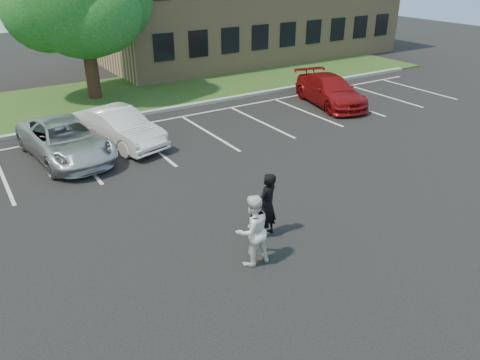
# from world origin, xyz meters

# --- Properties ---
(ground_plane) EXTENTS (90.00, 90.00, 0.00)m
(ground_plane) POSITION_xyz_m (0.00, 0.00, 0.00)
(ground_plane) COLOR black
(ground_plane) RESTS_ON ground
(curb) EXTENTS (40.00, 0.30, 0.15)m
(curb) POSITION_xyz_m (0.00, 12.00, 0.07)
(curb) COLOR gray
(curb) RESTS_ON ground
(grass_strip) EXTENTS (44.00, 8.00, 0.08)m
(grass_strip) POSITION_xyz_m (0.00, 16.00, 0.04)
(grass_strip) COLOR #1C4014
(grass_strip) RESTS_ON ground
(stall_lines) EXTENTS (34.00, 5.36, 0.01)m
(stall_lines) POSITION_xyz_m (1.40, 8.95, 0.01)
(stall_lines) COLOR silver
(stall_lines) RESTS_ON ground
(man_black_suit) EXTENTS (0.81, 0.68, 1.89)m
(man_black_suit) POSITION_xyz_m (0.11, -0.21, 0.95)
(man_black_suit) COLOR black
(man_black_suit) RESTS_ON ground
(man_white_shirt) EXTENTS (0.93, 0.73, 1.91)m
(man_white_shirt) POSITION_xyz_m (-0.95, -1.08, 0.96)
(man_white_shirt) COLOR silver
(man_white_shirt) RESTS_ON ground
(car_silver_minivan) EXTENTS (3.02, 5.52, 1.47)m
(car_silver_minivan) POSITION_xyz_m (-3.19, 8.45, 0.73)
(car_silver_minivan) COLOR #B1B3B9
(car_silver_minivan) RESTS_ON ground
(car_white_sedan) EXTENTS (2.81, 4.84, 1.51)m
(car_white_sedan) POSITION_xyz_m (-0.99, 8.70, 0.75)
(car_white_sedan) COLOR silver
(car_white_sedan) RESTS_ON ground
(car_red_compact) EXTENTS (3.14, 5.44, 1.48)m
(car_red_compact) POSITION_xyz_m (10.26, 8.42, 0.74)
(car_red_compact) COLOR maroon
(car_red_compact) RESTS_ON ground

